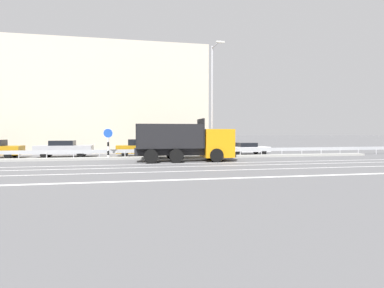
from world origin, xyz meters
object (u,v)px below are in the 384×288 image
(parked_car_4, at_px, (195,147))
(parked_car_5, at_px, (247,148))
(dump_truck, at_px, (197,145))
(parked_car_2, at_px, (64,149))
(median_road_sign, at_px, (108,143))
(street_lamp_1, at_px, (213,97))
(parked_car_3, at_px, (139,148))

(parked_car_4, distance_m, parked_car_5, 5.46)
(dump_truck, bearing_deg, parked_car_2, -117.63)
(median_road_sign, bearing_deg, street_lamp_1, -1.64)
(median_road_sign, bearing_deg, dump_truck, -21.47)
(street_lamp_1, relative_size, parked_car_5, 2.19)
(parked_car_4, bearing_deg, dump_truck, -6.52)
(parked_car_5, bearing_deg, dump_truck, -51.30)
(parked_car_5, bearing_deg, parked_car_2, -93.50)
(street_lamp_1, xyz_separation_m, parked_car_5, (4.54, 3.33, -4.76))
(median_road_sign, xyz_separation_m, parked_car_3, (2.57, 3.03, -0.59))
(median_road_sign, relative_size, parked_car_4, 0.65)
(street_lamp_1, bearing_deg, median_road_sign, 178.36)
(street_lamp_1, relative_size, parked_car_3, 2.30)
(parked_car_3, bearing_deg, parked_car_2, -91.44)
(parked_car_3, bearing_deg, dump_truck, 36.97)
(dump_truck, distance_m, median_road_sign, 7.48)
(parked_car_4, bearing_deg, parked_car_5, 95.58)
(median_road_sign, height_order, parked_car_3, median_road_sign)
(parked_car_2, relative_size, parked_car_5, 1.09)
(parked_car_2, bearing_deg, street_lamp_1, 75.47)
(parked_car_5, bearing_deg, parked_car_3, -92.98)
(median_road_sign, height_order, parked_car_5, median_road_sign)
(street_lamp_1, xyz_separation_m, parked_car_3, (-6.33, 3.29, -4.60))
(dump_truck, distance_m, parked_car_4, 5.76)
(parked_car_3, bearing_deg, parked_car_5, 89.93)
(parked_car_4, bearing_deg, street_lamp_1, 19.91)
(dump_truck, bearing_deg, median_road_sign, -111.06)
(median_road_sign, height_order, parked_car_4, median_road_sign)
(street_lamp_1, height_order, parked_car_2, street_lamp_1)
(dump_truck, xyz_separation_m, street_lamp_1, (1.94, 2.48, 4.11))
(parked_car_2, xyz_separation_m, parked_car_4, (12.12, -0.26, -0.00))
(dump_truck, distance_m, parked_car_5, 8.73)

